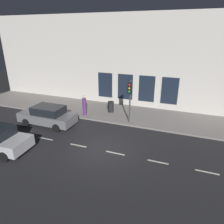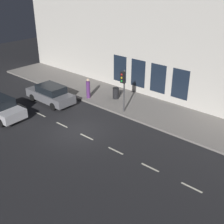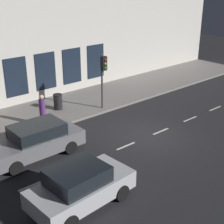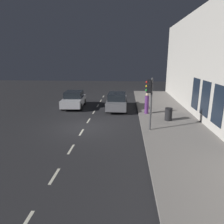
# 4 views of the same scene
# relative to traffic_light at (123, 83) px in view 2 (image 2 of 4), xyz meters

# --- Properties ---
(ground_plane) EXTENTS (60.00, 60.00, 0.00)m
(ground_plane) POSITION_rel_traffic_light_xyz_m (-4.39, 0.56, -2.60)
(ground_plane) COLOR #232326
(sidewalk) EXTENTS (4.50, 32.00, 0.15)m
(sidewalk) POSITION_rel_traffic_light_xyz_m (1.86, 0.56, -2.53)
(sidewalk) COLOR gray
(sidewalk) RESTS_ON ground
(building_facade) EXTENTS (0.65, 32.00, 8.62)m
(building_facade) POSITION_rel_traffic_light_xyz_m (4.41, 0.56, 1.70)
(building_facade) COLOR beige
(building_facade) RESTS_ON ground
(lane_centre_line) EXTENTS (0.12, 27.20, 0.01)m
(lane_centre_line) POSITION_rel_traffic_light_xyz_m (-4.39, -0.44, -2.60)
(lane_centre_line) COLOR beige
(lane_centre_line) RESTS_ON ground
(traffic_light) EXTENTS (0.46, 0.32, 3.41)m
(traffic_light) POSITION_rel_traffic_light_xyz_m (0.00, 0.00, 0.00)
(traffic_light) COLOR #424244
(traffic_light) RESTS_ON sidewalk
(parked_car_0) EXTENTS (2.12, 4.03, 1.58)m
(parked_car_0) POSITION_rel_traffic_light_xyz_m (-6.65, 6.53, -1.81)
(parked_car_0) COLOR #B7B7BC
(parked_car_0) RESTS_ON ground
(parked_car_1) EXTENTS (1.92, 4.54, 1.58)m
(parked_car_1) POSITION_rel_traffic_light_xyz_m (-2.35, 6.02, -1.81)
(parked_car_1) COLOR slate
(parked_car_1) RESTS_ON ground
(pedestrian_0) EXTENTS (0.36, 0.36, 1.76)m
(pedestrian_0) POSITION_rel_traffic_light_xyz_m (0.27, 4.13, -1.62)
(pedestrian_0) COLOR #5B2D70
(pedestrian_0) RESTS_ON sidewalk
(trash_bin) EXTENTS (0.56, 0.56, 0.97)m
(trash_bin) POSITION_rel_traffic_light_xyz_m (1.75, 2.22, -1.97)
(trash_bin) COLOR black
(trash_bin) RESTS_ON sidewalk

